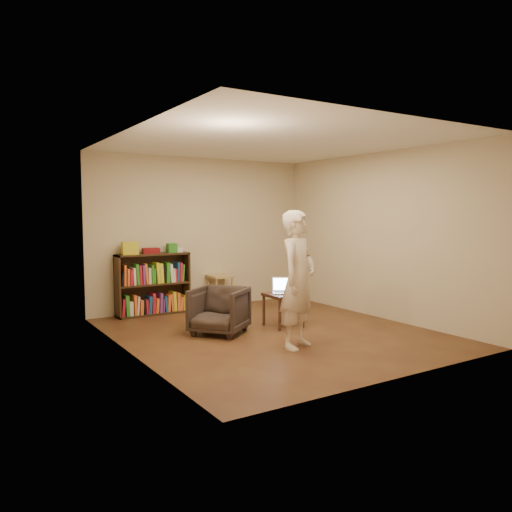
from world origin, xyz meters
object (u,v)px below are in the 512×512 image
bookshelf (153,288)px  person (298,280)px  stool (220,281)px  armchair (219,310)px  side_table (283,299)px  laptop (283,289)px

bookshelf → person: bearing=-74.6°
stool → armchair: 1.91m
side_table → person: bearing=-116.4°
bookshelf → person: person is taller
bookshelf → armchair: bearing=-80.2°
person → armchair: bearing=86.7°
armchair → person: size_ratio=0.42×
bookshelf → laptop: bearing=-53.6°
side_table → person: person is taller
bookshelf → person: (0.79, -2.88, 0.40)m
stool → armchair: armchair is taller
bookshelf → armchair: (0.30, -1.74, -0.12)m
bookshelf → laptop: 2.24m
stool → person: bearing=-98.5°
armchair → bookshelf: bearing=151.5°
armchair → laptop: bearing=48.5°
laptop → armchair: bearing=-152.8°
side_table → bookshelf: bearing=125.0°
person → stool: bearing=54.9°
armchair → person: person is taller
stool → side_table: size_ratio=1.18×
stool → laptop: 1.74m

